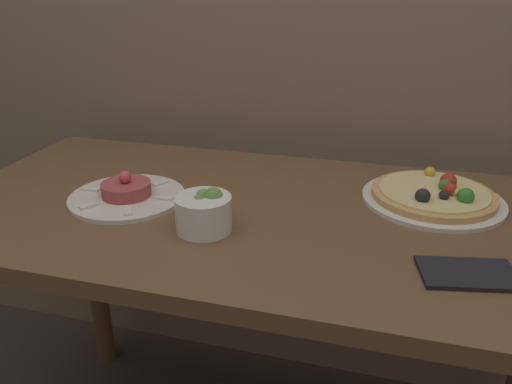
% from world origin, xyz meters
% --- Properties ---
extents(dining_table, '(1.43, 0.69, 0.80)m').
position_xyz_m(dining_table, '(0.00, 0.34, 0.69)').
color(dining_table, brown).
rests_on(dining_table, ground_plane).
extents(pizza_plate, '(0.30, 0.30, 0.06)m').
position_xyz_m(pizza_plate, '(0.34, 0.48, 0.81)').
color(pizza_plate, silver).
rests_on(pizza_plate, dining_table).
extents(tartare_plate, '(0.25, 0.25, 0.07)m').
position_xyz_m(tartare_plate, '(-0.31, 0.31, 0.81)').
color(tartare_plate, silver).
rests_on(tartare_plate, dining_table).
extents(small_bowl, '(0.11, 0.11, 0.08)m').
position_xyz_m(small_bowl, '(-0.09, 0.22, 0.84)').
color(small_bowl, white).
rests_on(small_bowl, dining_table).
extents(napkin, '(0.17, 0.12, 0.01)m').
position_xyz_m(napkin, '(0.38, 0.18, 0.80)').
color(napkin, black).
rests_on(napkin, dining_table).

